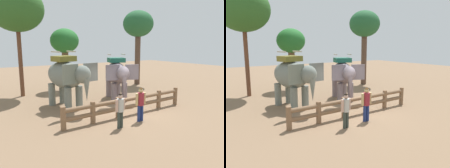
% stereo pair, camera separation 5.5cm
% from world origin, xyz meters
% --- Properties ---
extents(ground_plane, '(60.00, 60.00, 0.00)m').
position_xyz_m(ground_plane, '(0.00, 0.00, 0.00)').
color(ground_plane, '#82644A').
extents(log_fence, '(7.53, 0.47, 1.05)m').
position_xyz_m(log_fence, '(0.00, -0.09, 0.60)').
color(log_fence, brown).
rests_on(log_fence, ground).
extents(elephant_near_left, '(2.29, 3.89, 3.28)m').
position_xyz_m(elephant_near_left, '(-2.16, 2.97, 1.84)').
color(elephant_near_left, slate).
rests_on(elephant_near_left, ground).
extents(elephant_center, '(2.55, 3.61, 3.03)m').
position_xyz_m(elephant_center, '(1.31, 2.94, 1.70)').
color(elephant_center, slate).
rests_on(elephant_center, ground).
extents(tourist_woman_in_black, '(0.54, 0.35, 1.56)m').
position_xyz_m(tourist_woman_in_black, '(-1.45, -1.29, 0.90)').
color(tourist_woman_in_black, '#313A33').
rests_on(tourist_woman_in_black, ground).
extents(tourist_man_in_blue, '(0.58, 0.32, 1.64)m').
position_xyz_m(tourist_man_in_blue, '(-0.13, -1.11, 0.95)').
color(tourist_man_in_blue, navy).
rests_on(tourist_man_in_blue, ground).
extents(tree_far_left, '(2.25, 2.25, 4.89)m').
position_xyz_m(tree_far_left, '(-0.21, 8.07, 3.74)').
color(tree_far_left, brown).
rests_on(tree_far_left, ground).
extents(tree_back_center, '(2.72, 2.72, 6.62)m').
position_xyz_m(tree_back_center, '(6.26, 6.79, 5.27)').
color(tree_back_center, brown).
rests_on(tree_back_center, ground).
extents(tree_far_right, '(3.58, 3.58, 7.51)m').
position_xyz_m(tree_far_right, '(-3.71, 7.52, 5.95)').
color(tree_far_right, brown).
rests_on(tree_far_right, ground).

